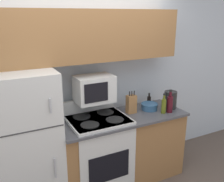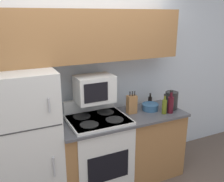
{
  "view_description": "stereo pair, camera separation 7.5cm",
  "coord_description": "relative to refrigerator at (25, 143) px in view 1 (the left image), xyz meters",
  "views": [
    {
      "loc": [
        -1.06,
        -2.2,
        2.11
      ],
      "look_at": [
        0.2,
        0.26,
        1.25
      ],
      "focal_mm": 40.0,
      "sensor_mm": 36.0,
      "label": 1
    },
    {
      "loc": [
        -0.99,
        -2.23,
        2.11
      ],
      "look_at": [
        0.2,
        0.26,
        1.25
      ],
      "focal_mm": 40.0,
      "sensor_mm": 36.0,
      "label": 2
    }
  ],
  "objects": [
    {
      "name": "stove",
      "position": [
        0.83,
        -0.06,
        -0.31
      ],
      "size": [
        0.69,
        0.61,
        1.1
      ],
      "color": "silver",
      "rests_on": "ground_plane"
    },
    {
      "name": "bottle_soy_sauce",
      "position": [
        1.67,
        0.1,
        0.18
      ],
      "size": [
        0.05,
        0.05,
        0.18
      ],
      "color": "black",
      "rests_on": "lower_cabinets"
    },
    {
      "name": "microwave",
      "position": [
        0.85,
        0.07,
        0.47
      ],
      "size": [
        0.45,
        0.31,
        0.32
      ],
      "color": "silver",
      "rests_on": "stove"
    },
    {
      "name": "bottle_wine_red",
      "position": [
        1.76,
        -0.22,
        0.23
      ],
      "size": [
        0.08,
        0.08,
        0.3
      ],
      "color": "#470F19",
      "rests_on": "lower_cabinets"
    },
    {
      "name": "lower_cabinets",
      "position": [
        1.16,
        -0.05,
        -0.34
      ],
      "size": [
        1.61,
        0.62,
        0.9
      ],
      "color": "#9E6B3D",
      "rests_on": "ground_plane"
    },
    {
      "name": "kettle",
      "position": [
        1.86,
        -0.11,
        0.23
      ],
      "size": [
        0.17,
        0.17,
        0.26
      ],
      "color": "black",
      "rests_on": "lower_cabinets"
    },
    {
      "name": "upper_cabinets",
      "position": [
        0.81,
        0.17,
        1.08
      ],
      "size": [
        2.31,
        0.35,
        0.58
      ],
      "color": "#9E6B3D",
      "rests_on": "refrigerator"
    },
    {
      "name": "knife_block",
      "position": [
        1.31,
        -0.02,
        0.23
      ],
      "size": [
        0.12,
        0.08,
        0.29
      ],
      "color": "#9E6B3D",
      "rests_on": "lower_cabinets"
    },
    {
      "name": "refrigerator",
      "position": [
        0.0,
        0.0,
        0.0
      ],
      "size": [
        0.7,
        0.7,
        1.58
      ],
      "color": "silver",
      "rests_on": "ground_plane"
    },
    {
      "name": "bottle_olive_oil",
      "position": [
        1.67,
        -0.21,
        0.22
      ],
      "size": [
        0.06,
        0.06,
        0.26
      ],
      "color": "#5B6619",
      "rests_on": "lower_cabinets"
    },
    {
      "name": "wall_back",
      "position": [
        0.81,
        0.37,
        0.48
      ],
      "size": [
        8.0,
        0.05,
        2.55
      ],
      "color": "silver",
      "rests_on": "ground_plane"
    },
    {
      "name": "bowl",
      "position": [
        1.58,
        -0.03,
        0.16
      ],
      "size": [
        0.22,
        0.22,
        0.09
      ],
      "color": "#335B84",
      "rests_on": "lower_cabinets"
    }
  ]
}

